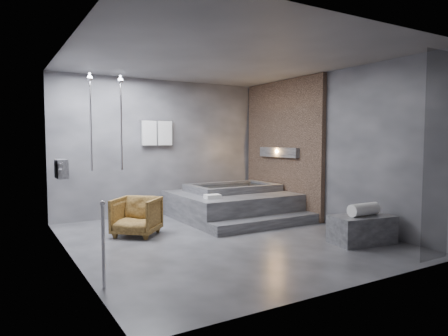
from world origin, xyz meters
TOP-DOWN VIEW (x-y plane):
  - room at (0.40, 0.24)m, footprint 5.00×5.04m
  - tub_deck at (1.05, 1.45)m, footprint 2.20×2.00m
  - tub_step at (1.05, 0.27)m, footprint 2.20×0.36m
  - concrete_bench at (1.67, -1.30)m, footprint 1.00×0.65m
  - driftwood_chair at (-1.10, 0.91)m, footprint 0.96×0.96m
  - rolled_towel at (1.69, -1.31)m, footprint 0.53×0.19m
  - deck_towel at (0.31, 0.90)m, footprint 0.30×0.23m

SIDE VIEW (x-z plane):
  - tub_step at x=1.05m, z-range 0.00..0.18m
  - concrete_bench at x=1.67m, z-range 0.00..0.42m
  - tub_deck at x=1.05m, z-range 0.00..0.50m
  - driftwood_chair at x=-1.10m, z-range 0.00..0.63m
  - rolled_towel at x=1.69m, z-range 0.42..0.61m
  - deck_towel at x=0.31m, z-range 0.50..0.57m
  - room at x=0.40m, z-range 0.32..3.14m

